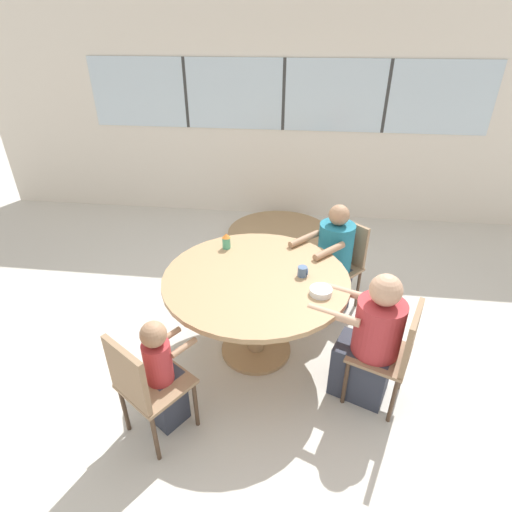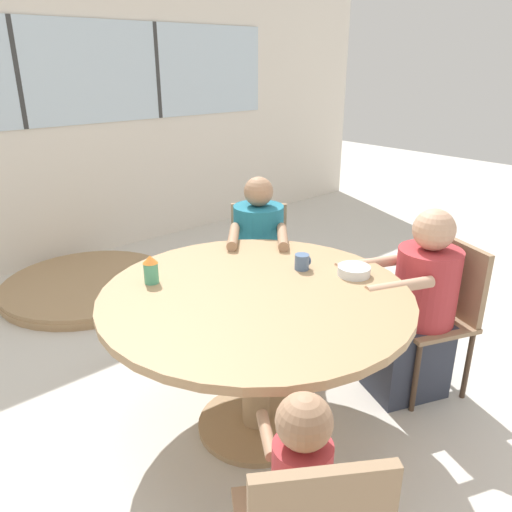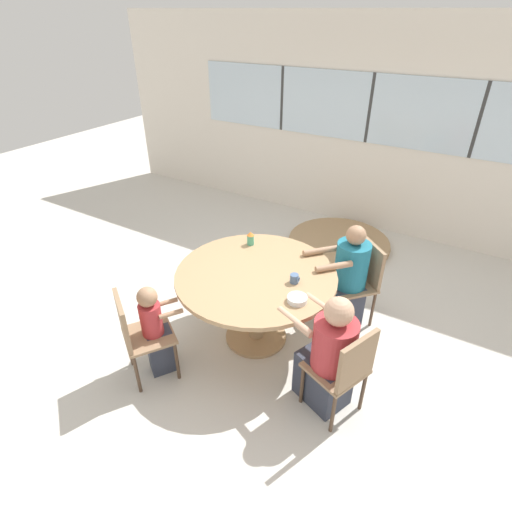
{
  "view_description": "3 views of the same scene",
  "coord_description": "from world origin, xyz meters",
  "px_view_note": "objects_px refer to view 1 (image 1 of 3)",
  "views": [
    {
      "loc": [
        0.32,
        -2.58,
        2.47
      ],
      "look_at": [
        0.0,
        0.0,
        0.95
      ],
      "focal_mm": 28.0,
      "sensor_mm": 36.0,
      "label": 1
    },
    {
      "loc": [
        -1.39,
        -1.57,
        1.78
      ],
      "look_at": [
        0.0,
        0.0,
        0.95
      ],
      "focal_mm": 35.0,
      "sensor_mm": 36.0,
      "label": 2
    },
    {
      "loc": [
        1.52,
        -2.54,
        2.79
      ],
      "look_at": [
        0.0,
        0.0,
        0.95
      ],
      "focal_mm": 28.0,
      "sensor_mm": 36.0,
      "label": 3
    }
  ],
  "objects_px": {
    "person_toddler": "(164,377)",
    "person_man_blue_shirt": "(331,266)",
    "chair_for_woman_green_shirt": "(394,349)",
    "chair_for_toddler": "(143,383)",
    "bowl_white_shallow": "(321,291)",
    "coffee_mug": "(303,271)",
    "folded_table_stack": "(279,235)",
    "chair_for_man_blue_shirt": "(343,258)",
    "person_woman_green_shirt": "(369,344)",
    "sippy_cup": "(226,241)"
  },
  "relations": [
    {
      "from": "coffee_mug",
      "to": "folded_table_stack",
      "type": "bearing_deg",
      "value": 98.43
    },
    {
      "from": "chair_for_woman_green_shirt",
      "to": "chair_for_toddler",
      "type": "distance_m",
      "value": 1.71
    },
    {
      "from": "coffee_mug",
      "to": "person_toddler",
      "type": "bearing_deg",
      "value": -136.42
    },
    {
      "from": "bowl_white_shallow",
      "to": "person_woman_green_shirt",
      "type": "bearing_deg",
      "value": -24.35
    },
    {
      "from": "person_woman_green_shirt",
      "to": "coffee_mug",
      "type": "distance_m",
      "value": 0.72
    },
    {
      "from": "folded_table_stack",
      "to": "chair_for_man_blue_shirt",
      "type": "bearing_deg",
      "value": -62.42
    },
    {
      "from": "person_man_blue_shirt",
      "to": "folded_table_stack",
      "type": "bearing_deg",
      "value": -25.81
    },
    {
      "from": "chair_for_man_blue_shirt",
      "to": "folded_table_stack",
      "type": "height_order",
      "value": "chair_for_man_blue_shirt"
    },
    {
      "from": "person_woman_green_shirt",
      "to": "person_man_blue_shirt",
      "type": "bearing_deg",
      "value": 34.64
    },
    {
      "from": "person_woman_green_shirt",
      "to": "person_man_blue_shirt",
      "type": "height_order",
      "value": "person_man_blue_shirt"
    },
    {
      "from": "chair_for_woman_green_shirt",
      "to": "person_man_blue_shirt",
      "type": "relative_size",
      "value": 0.79
    },
    {
      "from": "sippy_cup",
      "to": "folded_table_stack",
      "type": "height_order",
      "value": "sippy_cup"
    },
    {
      "from": "coffee_mug",
      "to": "bowl_white_shallow",
      "type": "height_order",
      "value": "coffee_mug"
    },
    {
      "from": "person_toddler",
      "to": "chair_for_woman_green_shirt",
      "type": "bearing_deg",
      "value": 47.26
    },
    {
      "from": "chair_for_woman_green_shirt",
      "to": "bowl_white_shallow",
      "type": "distance_m",
      "value": 0.64
    },
    {
      "from": "chair_for_woman_green_shirt",
      "to": "bowl_white_shallow",
      "type": "xyz_separation_m",
      "value": [
        -0.53,
        0.23,
        0.28
      ]
    },
    {
      "from": "chair_for_toddler",
      "to": "bowl_white_shallow",
      "type": "relative_size",
      "value": 5.29
    },
    {
      "from": "chair_for_woman_green_shirt",
      "to": "sippy_cup",
      "type": "bearing_deg",
      "value": 80.18
    },
    {
      "from": "person_toddler",
      "to": "person_man_blue_shirt",
      "type": "bearing_deg",
      "value": 85.52
    },
    {
      "from": "person_woman_green_shirt",
      "to": "sippy_cup",
      "type": "xyz_separation_m",
      "value": [
        -1.17,
        0.76,
        0.37
      ]
    },
    {
      "from": "chair_for_woman_green_shirt",
      "to": "chair_for_toddler",
      "type": "height_order",
      "value": "same"
    },
    {
      "from": "person_man_blue_shirt",
      "to": "bowl_white_shallow",
      "type": "relative_size",
      "value": 6.73
    },
    {
      "from": "sippy_cup",
      "to": "person_woman_green_shirt",
      "type": "bearing_deg",
      "value": -32.88
    },
    {
      "from": "chair_for_woman_green_shirt",
      "to": "chair_for_toddler",
      "type": "relative_size",
      "value": 1.0
    },
    {
      "from": "chair_for_woman_green_shirt",
      "to": "person_man_blue_shirt",
      "type": "height_order",
      "value": "person_man_blue_shirt"
    },
    {
      "from": "chair_for_toddler",
      "to": "person_toddler",
      "type": "height_order",
      "value": "person_toddler"
    },
    {
      "from": "chair_for_man_blue_shirt",
      "to": "bowl_white_shallow",
      "type": "distance_m",
      "value": 1.06
    },
    {
      "from": "chair_for_man_blue_shirt",
      "to": "person_woman_green_shirt",
      "type": "xyz_separation_m",
      "value": [
        0.12,
        -1.16,
        -0.04
      ]
    },
    {
      "from": "chair_for_toddler",
      "to": "person_man_blue_shirt",
      "type": "relative_size",
      "value": 0.79
    },
    {
      "from": "chair_for_toddler",
      "to": "bowl_white_shallow",
      "type": "bearing_deg",
      "value": 67.26
    },
    {
      "from": "chair_for_toddler",
      "to": "folded_table_stack",
      "type": "height_order",
      "value": "chair_for_toddler"
    },
    {
      "from": "person_toddler",
      "to": "person_woman_green_shirt",
      "type": "bearing_deg",
      "value": 51.18
    },
    {
      "from": "chair_for_man_blue_shirt",
      "to": "bowl_white_shallow",
      "type": "bearing_deg",
      "value": 118.43
    },
    {
      "from": "chair_for_woman_green_shirt",
      "to": "person_toddler",
      "type": "height_order",
      "value": "person_toddler"
    },
    {
      "from": "chair_for_man_blue_shirt",
      "to": "person_man_blue_shirt",
      "type": "height_order",
      "value": "person_man_blue_shirt"
    },
    {
      "from": "chair_for_toddler",
      "to": "person_woman_green_shirt",
      "type": "bearing_deg",
      "value": 54.67
    },
    {
      "from": "person_man_blue_shirt",
      "to": "bowl_white_shallow",
      "type": "bearing_deg",
      "value": 123.66
    },
    {
      "from": "person_man_blue_shirt",
      "to": "person_toddler",
      "type": "xyz_separation_m",
      "value": [
        -1.15,
        -1.48,
        -0.05
      ]
    },
    {
      "from": "person_woman_green_shirt",
      "to": "folded_table_stack",
      "type": "bearing_deg",
      "value": 40.0
    },
    {
      "from": "chair_for_man_blue_shirt",
      "to": "chair_for_toddler",
      "type": "bearing_deg",
      "value": 94.51
    },
    {
      "from": "person_toddler",
      "to": "bowl_white_shallow",
      "type": "xyz_separation_m",
      "value": [
        1.02,
        0.61,
        0.35
      ]
    },
    {
      "from": "chair_for_man_blue_shirt",
      "to": "coffee_mug",
      "type": "height_order",
      "value": "chair_for_man_blue_shirt"
    },
    {
      "from": "chair_for_man_blue_shirt",
      "to": "person_toddler",
      "type": "relative_size",
      "value": 0.95
    },
    {
      "from": "chair_for_man_blue_shirt",
      "to": "person_toddler",
      "type": "xyz_separation_m",
      "value": [
        -1.26,
        -1.6,
        -0.07
      ]
    },
    {
      "from": "chair_for_man_blue_shirt",
      "to": "chair_for_toddler",
      "type": "relative_size",
      "value": 1.0
    },
    {
      "from": "person_woman_green_shirt",
      "to": "person_toddler",
      "type": "xyz_separation_m",
      "value": [
        -1.39,
        -0.44,
        -0.04
      ]
    },
    {
      "from": "person_toddler",
      "to": "folded_table_stack",
      "type": "bearing_deg",
      "value": 112.38
    },
    {
      "from": "bowl_white_shallow",
      "to": "folded_table_stack",
      "type": "bearing_deg",
      "value": 100.89
    },
    {
      "from": "coffee_mug",
      "to": "bowl_white_shallow",
      "type": "bearing_deg",
      "value": -59.02
    },
    {
      "from": "sippy_cup",
      "to": "chair_for_toddler",
      "type": "bearing_deg",
      "value": -102.53
    }
  ]
}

